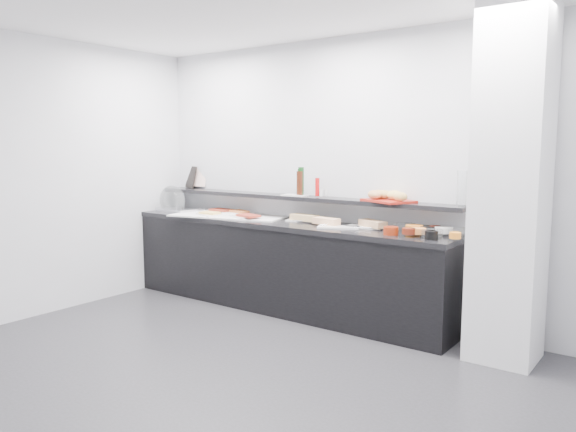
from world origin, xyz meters
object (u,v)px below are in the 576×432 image
Objects in this scene: cloche_base at (180,210)px; sandwich_plate_mid at (338,227)px; condiment_tray at (295,195)px; bread_tray at (388,201)px; framed_print at (191,177)px; carafe at (462,188)px.

sandwich_plate_mid is (2.17, -0.04, -0.01)m from cloche_base.
sandwich_plate_mid is 1.53× the size of condiment_tray.
cloche_base is 2.58m from bread_tray.
bread_tray is (0.39, 0.22, 0.25)m from sandwich_plate_mid.
cloche_base is at bearing -47.20° from framed_print.
cloche_base is 0.47m from framed_print.
bread_tray is at bearing 12.00° from cloche_base.
cloche_base is at bearing -151.33° from bread_tray.
carafe is (3.32, -0.07, 0.02)m from framed_print.
sandwich_plate_mid is 1.28× the size of carafe.
cloche_base is 1.32× the size of sandwich_plate_mid.
cloche_base is at bearing -178.18° from condiment_tray.
carafe is (1.69, 0.06, 0.14)m from condiment_tray.
framed_print reaches higher than bread_tray.
bread_tray is at bearing 4.70° from sandwich_plate_mid.
bread_tray is 0.67m from carafe.
sandwich_plate_mid is at bearing -21.38° from condiment_tray.
carafe reaches higher than bread_tray.
bread_tray reaches higher than condiment_tray.
framed_print is 3.32m from carafe.
bread_tray is 1.49× the size of carafe.
framed_print is 0.58× the size of bread_tray.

